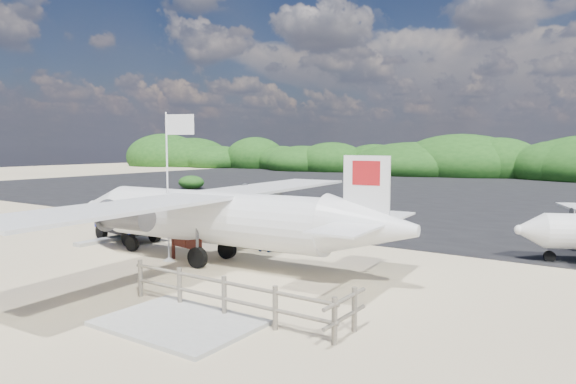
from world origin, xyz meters
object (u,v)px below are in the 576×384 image
baggage_cart (128,240)px  flagpole (169,261)px  crew_b (264,228)px  crew_a (209,217)px  aircraft_small (371,183)px  signboard (187,262)px  crew_c (221,224)px

baggage_cart → flagpole: 4.65m
crew_b → crew_a: bearing=-27.6°
flagpole → aircraft_small: size_ratio=0.76×
crew_a → crew_b: bearing=138.8°
signboard → crew_a: size_ratio=1.16×
signboard → crew_c: bearing=124.0°
crew_a → crew_b: crew_b is taller
baggage_cart → crew_c: (3.40, 2.14, 0.75)m
baggage_cart → crew_b: 6.40m
baggage_cart → crew_a: (1.75, 3.17, 0.78)m
flagpole → signboard: 0.74m
signboard → aircraft_small: size_ratio=0.26×
crew_b → crew_c: bearing=-19.3°
signboard → aircraft_small: bearing=115.3°
baggage_cart → signboard: baggage_cart is taller
signboard → crew_a: bearing=134.8°
flagpole → crew_a: size_ratio=3.35×
crew_a → flagpole: bearing=97.1°
flagpole → baggage_cart: bearing=159.1°
baggage_cart → crew_c: crew_c is taller
flagpole → signboard: bearing=11.0°
signboard → aircraft_small: 39.33m
baggage_cart → signboard: 5.29m
baggage_cart → crew_b: size_ratio=1.76×
signboard → crew_b: size_ratio=1.02×
crew_b → aircraft_small: (-11.75, 34.76, -0.89)m
signboard → crew_b: bearing=80.5°
crew_c → aircraft_small: size_ratio=0.22×
baggage_cart → crew_b: (6.14, 1.57, 0.89)m
crew_a → aircraft_small: 33.97m
signboard → crew_b: 3.39m
crew_c → crew_b: bearing=144.5°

